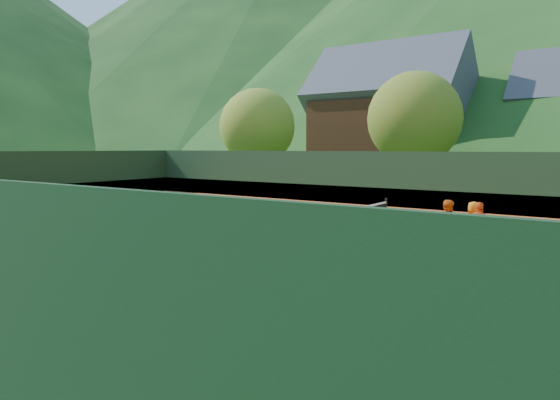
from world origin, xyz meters
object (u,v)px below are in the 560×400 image
Objects in this scene: student_c at (473,225)px; chalet_left at (390,121)px; student_a at (446,226)px; coach at (150,223)px; ball_hopper at (58,217)px; tennis_net at (311,232)px; student_b at (479,229)px.

student_c is 31.10m from chalet_left.
chalet_left reaches higher than student_a.
coach is 4.80m from ball_hopper.
student_a reaches higher than tennis_net.
student_c is (0.52, 1.09, -0.06)m from student_a.
student_c reaches higher than tennis_net.
student_a is 1.20m from student_c.
chalet_left is at bearing -75.48° from student_a.
coach is at bearing -78.94° from chalet_left.
ball_hopper is at bearing -155.84° from tennis_net.
coach reaches higher than student_b.
chalet_left is at bearing -66.01° from student_c.
coach is 1.90× the size of ball_hopper.
coach is at bearing -133.37° from tennis_net.
student_a reaches higher than student_b.
ball_hopper is at bearing 23.72° from student_c.
tennis_net is at bearing 24.16° from ball_hopper.
student_b is 5.07m from tennis_net.
coach is 0.14× the size of chalet_left.
student_c is 5.14m from tennis_net.
ball_hopper is at bearing -86.99° from chalet_left.
chalet_left reaches higher than tennis_net.
student_a is 1.02× the size of student_b.
student_c is at bearing 33.25° from tennis_net.
student_c is at bearing -62.27° from chalet_left.
student_a is at bearing 20.45° from coach.
student_b is at bearing 179.41° from student_a.
coach is 5.01m from tennis_net.
student_a is 4.17m from tennis_net.
coach is 1.17× the size of student_a.
student_a is 13.17m from ball_hopper.
ball_hopper is (-12.00, -5.42, -0.06)m from student_a.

